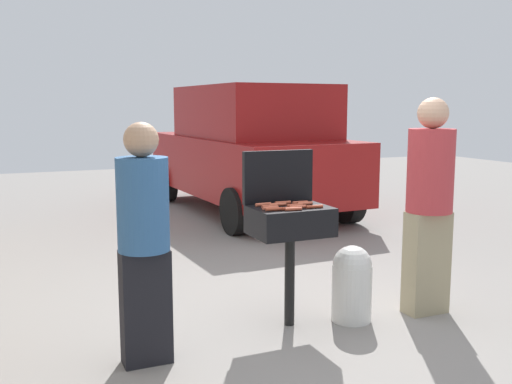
{
  "coord_description": "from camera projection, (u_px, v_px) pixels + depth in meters",
  "views": [
    {
      "loc": [
        -2.11,
        -4.08,
        1.73
      ],
      "look_at": [
        -0.17,
        0.4,
        1.0
      ],
      "focal_mm": 41.17,
      "sensor_mm": 36.0,
      "label": 1
    }
  ],
  "objects": [
    {
      "name": "hot_dog_8",
      "position": [
        283.0,
        203.0,
        4.63
      ],
      "size": [
        0.13,
        0.03,
        0.03
      ],
      "primitive_type": "cylinder",
      "rotation": [
        0.0,
        1.57,
        -0.06
      ],
      "color": "#B74C33",
      "rests_on": "bbq_grill"
    },
    {
      "name": "parked_minivan",
      "position": [
        250.0,
        149.0,
        9.43
      ],
      "size": [
        2.18,
        4.48,
        2.02
      ],
      "rotation": [
        0.0,
        0.0,
        3.18
      ],
      "color": "maroon",
      "rests_on": "ground"
    },
    {
      "name": "hot_dog_0",
      "position": [
        298.0,
        207.0,
        4.44
      ],
      "size": [
        0.13,
        0.04,
        0.03
      ],
      "primitive_type": "cylinder",
      "rotation": [
        0.0,
        1.57,
        -0.09
      ],
      "color": "#C6593D",
      "rests_on": "bbq_grill"
    },
    {
      "name": "hot_dog_9",
      "position": [
        315.0,
        207.0,
        4.45
      ],
      "size": [
        0.13,
        0.04,
        0.03
      ],
      "primitive_type": "cylinder",
      "rotation": [
        0.0,
        1.57,
        -0.12
      ],
      "color": "#AD4228",
      "rests_on": "bbq_grill"
    },
    {
      "name": "hot_dog_1",
      "position": [
        271.0,
        208.0,
        4.4
      ],
      "size": [
        0.13,
        0.04,
        0.03
      ],
      "primitive_type": "cylinder",
      "rotation": [
        0.0,
        1.57,
        0.12
      ],
      "color": "#C6593D",
      "rests_on": "bbq_grill"
    },
    {
      "name": "hot_dog_4",
      "position": [
        294.0,
        209.0,
        4.35
      ],
      "size": [
        0.13,
        0.04,
        0.03
      ],
      "primitive_type": "cylinder",
      "rotation": [
        0.0,
        1.57,
        -0.09
      ],
      "color": "#B74C33",
      "rests_on": "bbq_grill"
    },
    {
      "name": "hot_dog_2",
      "position": [
        263.0,
        204.0,
        4.55
      ],
      "size": [
        0.13,
        0.04,
        0.03
      ],
      "primitive_type": "cylinder",
      "rotation": [
        0.0,
        1.57,
        0.08
      ],
      "color": "#C6593D",
      "rests_on": "bbq_grill"
    },
    {
      "name": "bbq_grill",
      "position": [
        290.0,
        225.0,
        4.54
      ],
      "size": [
        0.6,
        0.44,
        0.95
      ],
      "color": "black",
      "rests_on": "ground"
    },
    {
      "name": "hot_dog_7",
      "position": [
        290.0,
        208.0,
        4.38
      ],
      "size": [
        0.13,
        0.03,
        0.03
      ],
      "primitive_type": "cylinder",
      "rotation": [
        0.0,
        1.57,
        -0.01
      ],
      "color": "#AD4228",
      "rests_on": "bbq_grill"
    },
    {
      "name": "hot_dog_12",
      "position": [
        269.0,
        206.0,
        4.47
      ],
      "size": [
        0.13,
        0.03,
        0.03
      ],
      "primitive_type": "cylinder",
      "rotation": [
        0.0,
        1.57,
        0.05
      ],
      "color": "#B74C33",
      "rests_on": "bbq_grill"
    },
    {
      "name": "person_left",
      "position": [
        144.0,
        235.0,
        3.84
      ],
      "size": [
        0.34,
        0.34,
        1.62
      ],
      "rotation": [
        0.0,
        0.0,
        0.12
      ],
      "color": "black",
      "rests_on": "ground"
    },
    {
      "name": "hot_dog_6",
      "position": [
        278.0,
        205.0,
        4.54
      ],
      "size": [
        0.13,
        0.04,
        0.03
      ],
      "primitive_type": "cylinder",
      "rotation": [
        0.0,
        1.57,
        -0.11
      ],
      "color": "#C6593D",
      "rests_on": "bbq_grill"
    },
    {
      "name": "hot_dog_11",
      "position": [
        274.0,
        209.0,
        4.34
      ],
      "size": [
        0.13,
        0.04,
        0.03
      ],
      "primitive_type": "cylinder",
      "rotation": [
        0.0,
        1.57,
        -0.09
      ],
      "color": "#AD4228",
      "rests_on": "bbq_grill"
    },
    {
      "name": "grill_lid_open",
      "position": [
        278.0,
        177.0,
        4.69
      ],
      "size": [
        0.6,
        0.05,
        0.42
      ],
      "primitive_type": "cube",
      "color": "black",
      "rests_on": "bbq_grill"
    },
    {
      "name": "hot_dog_10",
      "position": [
        300.0,
        203.0,
        4.63
      ],
      "size": [
        0.13,
        0.03,
        0.03
      ],
      "primitive_type": "cylinder",
      "rotation": [
        0.0,
        1.57,
        -0.06
      ],
      "color": "#B74C33",
      "rests_on": "bbq_grill"
    },
    {
      "name": "propane_tank",
      "position": [
        352.0,
        282.0,
        4.7
      ],
      "size": [
        0.32,
        0.32,
        0.62
      ],
      "color": "silver",
      "rests_on": "ground"
    },
    {
      "name": "ground_plane",
      "position": [
        295.0,
        318.0,
        4.79
      ],
      "size": [
        24.0,
        24.0,
        0.0
      ],
      "primitive_type": "plane",
      "color": "gray"
    },
    {
      "name": "hot_dog_3",
      "position": [
        295.0,
        205.0,
        4.51
      ],
      "size": [
        0.13,
        0.03,
        0.03
      ],
      "primitive_type": "cylinder",
      "rotation": [
        0.0,
        1.57,
        0.02
      ],
      "color": "#B74C33",
      "rests_on": "bbq_grill"
    },
    {
      "name": "hot_dog_5",
      "position": [
        305.0,
        203.0,
        4.59
      ],
      "size": [
        0.13,
        0.04,
        0.03
      ],
      "primitive_type": "cylinder",
      "rotation": [
        0.0,
        1.57,
        0.07
      ],
      "color": "#C6593D",
      "rests_on": "bbq_grill"
    },
    {
      "name": "person_right",
      "position": [
        429.0,
        198.0,
        4.79
      ],
      "size": [
        0.38,
        0.38,
        1.79
      ],
      "rotation": [
        0.0,
        0.0,
        3.32
      ],
      "color": "gray",
      "rests_on": "ground"
    }
  ]
}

